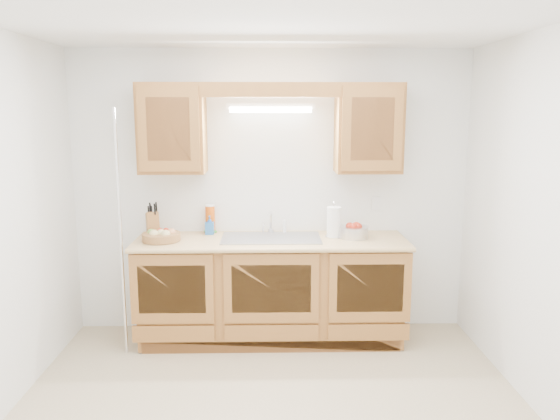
{
  "coord_description": "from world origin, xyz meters",
  "views": [
    {
      "loc": [
        -0.02,
        -3.32,
        1.98
      ],
      "look_at": [
        0.07,
        0.85,
        1.21
      ],
      "focal_mm": 35.0,
      "sensor_mm": 36.0,
      "label": 1
    }
  ],
  "objects_px": {
    "fruit_basket": "(161,236)",
    "knife_block": "(153,223)",
    "apple_bowl": "(353,231)",
    "paper_towel": "(334,222)"
  },
  "relations": [
    {
      "from": "fruit_basket",
      "to": "apple_bowl",
      "type": "distance_m",
      "value": 1.62
    },
    {
      "from": "fruit_basket",
      "to": "knife_block",
      "type": "height_order",
      "value": "knife_block"
    },
    {
      "from": "knife_block",
      "to": "apple_bowl",
      "type": "bearing_deg",
      "value": -23.44
    },
    {
      "from": "fruit_basket",
      "to": "apple_bowl",
      "type": "bearing_deg",
      "value": 2.81
    },
    {
      "from": "knife_block",
      "to": "apple_bowl",
      "type": "xyz_separation_m",
      "value": [
        1.73,
        -0.12,
        -0.05
      ]
    },
    {
      "from": "fruit_basket",
      "to": "knife_block",
      "type": "bearing_deg",
      "value": 118.98
    },
    {
      "from": "fruit_basket",
      "to": "knife_block",
      "type": "distance_m",
      "value": 0.24
    },
    {
      "from": "paper_towel",
      "to": "apple_bowl",
      "type": "relative_size",
      "value": 0.98
    },
    {
      "from": "fruit_basket",
      "to": "apple_bowl",
      "type": "relative_size",
      "value": 1.29
    },
    {
      "from": "fruit_basket",
      "to": "knife_block",
      "type": "xyz_separation_m",
      "value": [
        -0.11,
        0.2,
        0.06
      ]
    }
  ]
}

